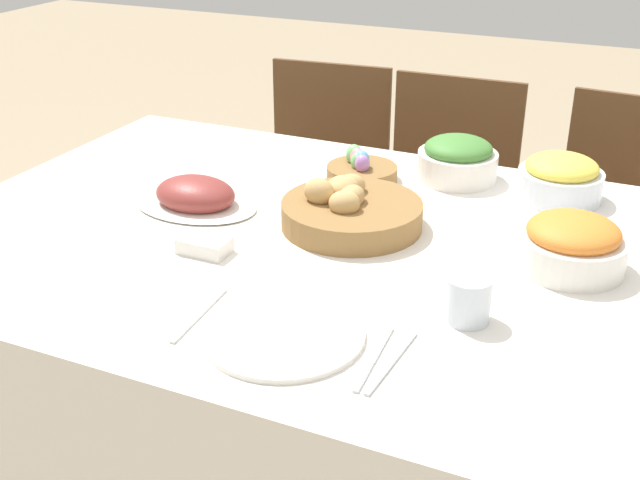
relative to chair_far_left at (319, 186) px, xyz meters
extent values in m
cube|color=white|center=(0.46, -0.93, -0.09)|extent=(1.78, 1.17, 0.77)
cylinder|color=brown|center=(-0.17, -0.28, -0.26)|extent=(0.03, 0.03, 0.43)
cylinder|color=brown|center=(0.21, -0.25, -0.26)|extent=(0.03, 0.03, 0.43)
cylinder|color=brown|center=(-0.20, 0.10, -0.26)|extent=(0.03, 0.03, 0.43)
cylinder|color=brown|center=(0.18, 0.13, -0.26)|extent=(0.03, 0.03, 0.43)
cube|color=brown|center=(0.01, -0.08, -0.04)|extent=(0.45, 0.45, 0.02)
cube|color=brown|center=(-0.01, 0.12, 0.18)|extent=(0.42, 0.05, 0.42)
cylinder|color=brown|center=(0.24, -0.27, -0.26)|extent=(0.03, 0.03, 0.43)
cylinder|color=brown|center=(0.63, -0.27, -0.26)|extent=(0.03, 0.03, 0.43)
cylinder|color=brown|center=(0.24, 0.12, -0.26)|extent=(0.03, 0.03, 0.43)
cylinder|color=brown|center=(0.63, 0.12, -0.26)|extent=(0.03, 0.03, 0.43)
cube|color=brown|center=(0.44, -0.08, -0.04)|extent=(0.42, 0.42, 0.02)
cube|color=brown|center=(0.43, 0.13, 0.18)|extent=(0.42, 0.02, 0.42)
cylinder|color=brown|center=(0.76, -0.25, -0.26)|extent=(0.03, 0.03, 0.43)
cylinder|color=brown|center=(0.80, 0.14, -0.26)|extent=(0.03, 0.03, 0.43)
cube|color=brown|center=(0.97, -0.08, -0.04)|extent=(0.46, 0.46, 0.02)
cube|color=brown|center=(0.99, 0.12, 0.18)|extent=(0.42, 0.06, 0.42)
cylinder|color=olive|center=(0.46, -0.85, 0.32)|extent=(0.31, 0.31, 0.06)
ellipsoid|color=tan|center=(0.43, -0.82, 0.37)|extent=(0.08, 0.09, 0.05)
ellipsoid|color=tan|center=(0.47, -0.89, 0.37)|extent=(0.08, 0.07, 0.05)
ellipsoid|color=tan|center=(0.40, -0.87, 0.37)|extent=(0.08, 0.06, 0.06)
ellipsoid|color=tan|center=(0.46, -0.85, 0.37)|extent=(0.05, 0.07, 0.05)
ellipsoid|color=tan|center=(0.44, -0.80, 0.36)|extent=(0.09, 0.10, 0.06)
cylinder|color=olive|center=(0.38, -0.58, 0.31)|extent=(0.18, 0.18, 0.03)
ellipsoid|color=#F4D151|center=(0.38, -0.58, 0.35)|extent=(0.04, 0.04, 0.05)
ellipsoid|color=#7FCC7A|center=(0.35, -0.56, 0.35)|extent=(0.04, 0.04, 0.05)
ellipsoid|color=#B27AD1|center=(0.39, -0.61, 0.35)|extent=(0.04, 0.04, 0.05)
ellipsoid|color=#60B2E0|center=(0.38, -0.59, 0.35)|extent=(0.04, 0.04, 0.05)
ellipsoid|color=pink|center=(0.36, -0.57, 0.35)|extent=(0.04, 0.04, 0.05)
ellipsoid|color=#7FCC7A|center=(0.37, -0.59, 0.35)|extent=(0.04, 0.04, 0.05)
ellipsoid|color=silver|center=(0.10, -0.90, 0.30)|extent=(0.30, 0.21, 0.01)
ellipsoid|color=brown|center=(0.10, -0.90, 0.33)|extent=(0.19, 0.15, 0.08)
cylinder|color=silver|center=(0.85, -0.51, 0.33)|extent=(0.20, 0.20, 0.07)
ellipsoid|color=#F4DB4C|center=(0.85, -0.51, 0.37)|extent=(0.17, 0.17, 0.06)
cylinder|color=silver|center=(0.93, -0.86, 0.33)|extent=(0.21, 0.21, 0.07)
ellipsoid|color=orange|center=(0.93, -0.86, 0.37)|extent=(0.18, 0.18, 0.06)
cylinder|color=silver|center=(0.60, -0.48, 0.33)|extent=(0.20, 0.20, 0.07)
ellipsoid|color=#478438|center=(0.60, -0.48, 0.38)|extent=(0.17, 0.17, 0.06)
cylinder|color=silver|center=(0.53, -1.31, 0.30)|extent=(0.28, 0.28, 0.01)
cube|color=silver|center=(0.36, -1.31, 0.30)|extent=(0.02, 0.20, 0.00)
cube|color=silver|center=(0.69, -1.31, 0.30)|extent=(0.02, 0.20, 0.00)
cube|color=silver|center=(0.72, -1.31, 0.30)|extent=(0.02, 0.20, 0.00)
cylinder|color=silver|center=(0.79, -1.13, 0.34)|extent=(0.08, 0.08, 0.08)
cube|color=silver|center=(0.24, -1.09, 0.31)|extent=(0.10, 0.06, 0.03)
camera|label=1|loc=(1.06, -2.33, 1.03)|focal=45.00mm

